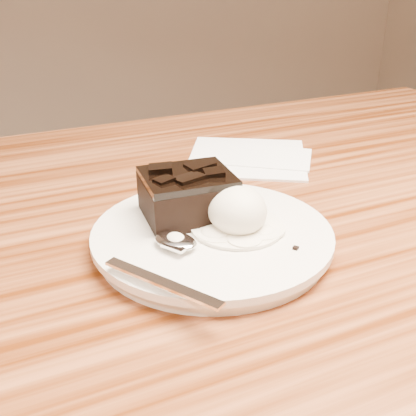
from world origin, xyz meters
name	(u,v)px	position (x,y,z in m)	size (l,w,h in m)	color
plate	(212,238)	(-0.12, -0.08, 0.76)	(0.24, 0.24, 0.02)	white
brownie	(188,198)	(-0.13, -0.04, 0.79)	(0.09, 0.08, 0.04)	black
ice_cream_scoop	(237,211)	(-0.09, -0.08, 0.79)	(0.06, 0.06, 0.05)	white
melt_puddle	(237,227)	(-0.09, -0.08, 0.77)	(0.09, 0.09, 0.00)	white
spoon	(176,243)	(-0.16, -0.09, 0.78)	(0.03, 0.18, 0.01)	silver
napkin	(247,156)	(0.04, 0.14, 0.75)	(0.17, 0.17, 0.01)	white
crumb_a	(274,232)	(-0.07, -0.11, 0.77)	(0.01, 0.01, 0.00)	black
crumb_b	(296,248)	(-0.06, -0.14, 0.77)	(0.01, 0.01, 0.00)	black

